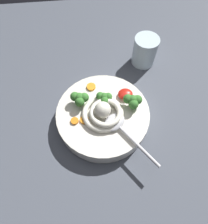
% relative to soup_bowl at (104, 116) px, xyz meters
% --- Properties ---
extents(table_slab, '(1.22, 1.22, 0.04)m').
position_rel_soup_bowl_xyz_m(table_slab, '(-0.02, -0.04, -0.05)').
color(table_slab, '#474C56').
rests_on(table_slab, ground).
extents(soup_bowl, '(0.25, 0.25, 0.05)m').
position_rel_soup_bowl_xyz_m(soup_bowl, '(0.00, 0.00, 0.00)').
color(soup_bowl, silver).
rests_on(soup_bowl, table_slab).
extents(noodle_pile, '(0.12, 0.12, 0.05)m').
position_rel_soup_bowl_xyz_m(noodle_pile, '(0.00, -0.01, 0.04)').
color(noodle_pile, silver).
rests_on(noodle_pile, soup_bowl).
extents(soup_spoon, '(0.13, 0.16, 0.02)m').
position_rel_soup_bowl_xyz_m(soup_spoon, '(0.03, -0.05, 0.03)').
color(soup_spoon, '#B7B7BC').
rests_on(soup_spoon, soup_bowl).
extents(chili_sauce_dollop, '(0.04, 0.04, 0.02)m').
position_rel_soup_bowl_xyz_m(chili_sauce_dollop, '(0.07, 0.04, 0.03)').
color(chili_sauce_dollop, red).
rests_on(chili_sauce_dollop, soup_bowl).
extents(broccoli_floret_far, '(0.05, 0.04, 0.04)m').
position_rel_soup_bowl_xyz_m(broccoli_floret_far, '(-0.06, 0.03, 0.05)').
color(broccoli_floret_far, '#7A9E60').
rests_on(broccoli_floret_far, soup_bowl).
extents(broccoli_floret_left, '(0.04, 0.04, 0.03)m').
position_rel_soup_bowl_xyz_m(broccoli_floret_left, '(0.01, 0.03, 0.04)').
color(broccoli_floret_left, '#7A9E60').
rests_on(broccoli_floret_left, soup_bowl).
extents(broccoli_floret_center, '(0.05, 0.04, 0.04)m').
position_rel_soup_bowl_xyz_m(broccoli_floret_center, '(0.08, 0.01, 0.05)').
color(broccoli_floret_center, '#7A9E60').
rests_on(broccoli_floret_center, soup_bowl).
extents(carrot_slice_beside_chili, '(0.02, 0.02, 0.01)m').
position_rel_soup_bowl_xyz_m(carrot_slice_beside_chili, '(-0.07, -0.02, 0.03)').
color(carrot_slice_beside_chili, orange).
rests_on(carrot_slice_beside_chili, soup_bowl).
extents(carrot_slice_near_spoon, '(0.03, 0.03, 0.01)m').
position_rel_soup_bowl_xyz_m(carrot_slice_near_spoon, '(-0.03, 0.08, 0.03)').
color(carrot_slice_near_spoon, orange).
rests_on(carrot_slice_near_spoon, soup_bowl).
extents(carrot_slice_extra_a, '(0.02, 0.02, 0.01)m').
position_rel_soup_bowl_xyz_m(carrot_slice_extra_a, '(-0.05, -0.02, 0.03)').
color(carrot_slice_extra_a, orange).
rests_on(carrot_slice_extra_a, soup_bowl).
extents(drinking_glass, '(0.08, 0.08, 0.09)m').
position_rel_soup_bowl_xyz_m(drinking_glass, '(0.15, 0.21, 0.02)').
color(drinking_glass, silver).
rests_on(drinking_glass, table_slab).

